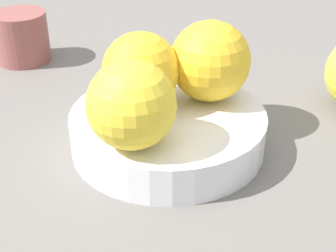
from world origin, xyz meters
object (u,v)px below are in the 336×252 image
(orange_in_bowl_2, at_px, (210,61))
(ceramic_cup, at_px, (22,37))
(fruit_bowl, at_px, (168,130))
(orange_in_bowl_1, at_px, (131,105))
(orange_in_bowl_0, at_px, (141,71))

(orange_in_bowl_2, height_order, ceramic_cup, orange_in_bowl_2)
(fruit_bowl, bearing_deg, orange_in_bowl_1, 171.33)
(orange_in_bowl_0, distance_m, ceramic_cup, 0.25)
(orange_in_bowl_2, bearing_deg, fruit_bowl, 148.50)
(fruit_bowl, bearing_deg, orange_in_bowl_2, -31.50)
(orange_in_bowl_2, bearing_deg, orange_in_bowl_1, 160.93)
(orange_in_bowl_1, relative_size, ceramic_cup, 1.07)
(fruit_bowl, distance_m, ceramic_cup, 0.28)
(orange_in_bowl_2, bearing_deg, orange_in_bowl_0, 124.66)
(orange_in_bowl_1, bearing_deg, fruit_bowl, -8.67)
(fruit_bowl, relative_size, ceramic_cup, 2.66)
(orange_in_bowl_1, bearing_deg, ceramic_cup, 52.14)
(orange_in_bowl_1, height_order, ceramic_cup, orange_in_bowl_1)
(fruit_bowl, distance_m, orange_in_bowl_2, 0.08)
(orange_in_bowl_0, bearing_deg, orange_in_bowl_2, -55.34)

